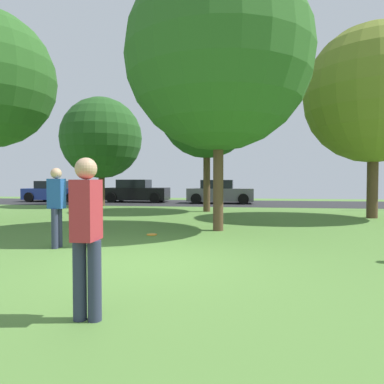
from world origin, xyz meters
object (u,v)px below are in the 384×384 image
oak_tree_right (207,110)px  frisbee_disc (152,235)px  maple_tree_near (101,138)px  person_bystander (87,231)px  parked_car_black (137,192)px  parked_car_grey (220,193)px  maple_tree_far (219,57)px  person_thrower (57,204)px  oak_tree_left (374,94)px  parked_car_blue (57,192)px

oak_tree_right → frisbee_disc: bearing=-95.5°
maple_tree_near → person_bystander: size_ratio=3.60×
parked_car_black → parked_car_grey: size_ratio=1.01×
maple_tree_near → parked_car_black: bearing=76.2°
maple_tree_far → oak_tree_right: bearing=99.1°
oak_tree_right → person_thrower: size_ratio=4.03×
parked_car_black → parked_car_grey: bearing=-4.8°
person_thrower → frisbee_disc: person_thrower is taller
oak_tree_right → person_bystander: size_ratio=4.09×
oak_tree_left → frisbee_disc: bearing=-143.6°
parked_car_black → parked_car_grey: 5.51m
parked_car_blue → parked_car_grey: size_ratio=1.04×
maple_tree_near → oak_tree_left: bearing=-19.6°
person_bystander → frisbee_disc: 5.73m
maple_tree_far → parked_car_black: bearing=116.9°
oak_tree_left → person_bystander: size_ratio=4.35×
oak_tree_left → maple_tree_far: size_ratio=0.96×
maple_tree_near → person_bystander: 16.91m
parked_car_grey → maple_tree_near: bearing=-153.7°
frisbee_disc → person_bystander: bearing=-81.8°
person_thrower → person_bystander: bearing=-55.1°
oak_tree_right → parked_car_blue: bearing=150.4°
oak_tree_right → frisbee_disc: size_ratio=25.32×
frisbee_disc → parked_car_blue: bearing=127.3°
oak_tree_right → maple_tree_near: bearing=156.3°
person_thrower → parked_car_grey: size_ratio=0.42×
frisbee_disc → parked_car_grey: size_ratio=0.07×
frisbee_disc → parked_car_grey: bearing=86.1°
maple_tree_near → person_thrower: bearing=-71.6°
oak_tree_left → maple_tree_near: oak_tree_left is taller
oak_tree_left → parked_car_grey: 10.71m
oak_tree_right → person_thrower: (-2.23, -9.13, -3.68)m
person_bystander → maple_tree_far: bearing=-7.6°
maple_tree_far → person_thrower: maple_tree_far is taller
oak_tree_right → oak_tree_left: oak_tree_left is taller
person_bystander → frisbee_disc: (-0.81, 5.60, -0.91)m
maple_tree_far → parked_car_grey: size_ratio=1.88×
parked_car_blue → frisbee_disc: bearing=-52.7°
oak_tree_left → parked_car_black: 14.88m
person_thrower → frisbee_disc: bearing=54.3°
person_bystander → parked_car_grey: 18.59m
maple_tree_far → person_bystander: bearing=-97.2°
person_bystander → parked_car_grey: size_ratio=0.42×
maple_tree_far → maple_tree_near: (-7.14, 8.74, -1.14)m
oak_tree_right → maple_tree_near: 6.80m
parked_car_blue → parked_car_grey: 10.98m
person_bystander → parked_car_grey: bearing=-0.6°
person_thrower → parked_car_grey: bearing=82.6°
oak_tree_left → maple_tree_far: bearing=-142.8°
oak_tree_right → person_thrower: oak_tree_right is taller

